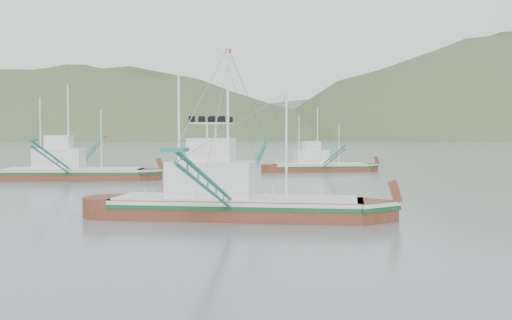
# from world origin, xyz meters

# --- Properties ---
(ground) EXTENTS (1200.00, 1200.00, 0.00)m
(ground) POSITION_xyz_m (0.00, 0.00, 0.00)
(ground) COLOR slate
(ground) RESTS_ON ground
(main_boat) EXTENTS (15.01, 27.10, 10.96)m
(main_boat) POSITION_xyz_m (-0.38, -0.58, 1.57)
(main_boat) COLOR #5C2613
(main_boat) RESTS_ON ground
(bg_boat_far) EXTENTS (12.57, 21.43, 8.92)m
(bg_boat_far) POSITION_xyz_m (2.10, 44.48, 1.72)
(bg_boat_far) COLOR #5C2613
(bg_boat_far) RESTS_ON ground
(bg_boat_left) EXTENTS (15.29, 26.63, 10.87)m
(bg_boat_left) POSITION_xyz_m (-23.09, 26.15, 1.82)
(bg_boat_left) COLOR #5C2613
(bg_boat_left) RESTS_ON ground
(headland_left) EXTENTS (448.00, 308.00, 210.00)m
(headland_left) POSITION_xyz_m (-180.00, 360.00, 0.00)
(headland_left) COLOR #40592D
(headland_left) RESTS_ON ground
(ridge_distant) EXTENTS (960.00, 400.00, 240.00)m
(ridge_distant) POSITION_xyz_m (30.00, 560.00, 0.00)
(ridge_distant) COLOR slate
(ridge_distant) RESTS_ON ground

